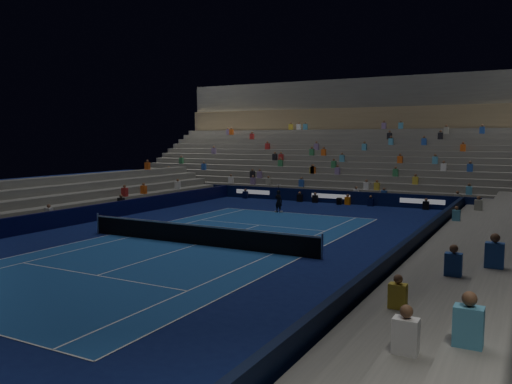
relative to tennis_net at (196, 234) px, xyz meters
name	(u,v)px	position (x,y,z in m)	size (l,w,h in m)	color
ground	(196,245)	(0.00, 0.00, -0.50)	(90.00, 90.00, 0.00)	#0C174D
court_surface	(196,245)	(0.00, 0.00, -0.50)	(10.97, 23.77, 0.01)	#19478D
sponsor_barrier_far	(331,197)	(0.00, 18.50, 0.00)	(44.00, 0.25, 1.00)	black
sponsor_barrier_east	(402,256)	(9.70, 0.00, 0.00)	(0.25, 37.00, 1.00)	black
sponsor_barrier_west	(55,220)	(-9.70, 0.00, 0.00)	(0.25, 37.00, 1.00)	#080932
grandstand_main	(366,157)	(0.00, 27.90, 2.87)	(44.00, 15.20, 11.20)	#63625E
grandstand_east	(501,255)	(13.17, 0.00, 0.41)	(5.00, 37.00, 2.50)	#62625E
grandstand_west	(15,208)	(-13.17, 0.00, 0.41)	(5.00, 37.00, 2.50)	slate
tennis_net	(196,234)	(0.00, 0.00, 0.00)	(12.90, 0.10, 1.10)	#B2B2B7
tennis_player	(279,201)	(-1.34, 11.74, 0.27)	(0.56, 0.37, 1.55)	black
broadcast_camera	(339,201)	(0.88, 17.89, -0.24)	(0.46, 0.86, 0.51)	black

